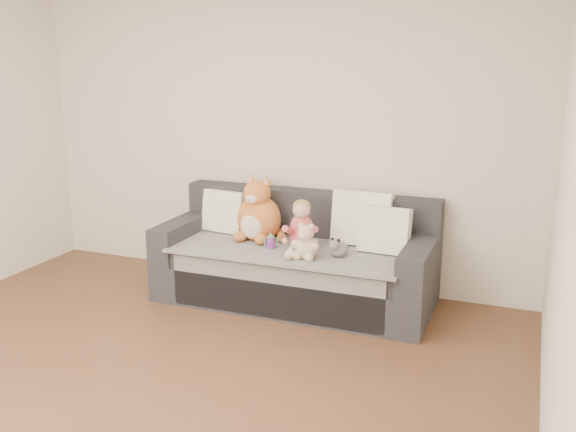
# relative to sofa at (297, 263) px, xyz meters

# --- Properties ---
(room_shell) EXTENTS (5.00, 5.00, 5.00)m
(room_shell) POSITION_rel_sofa_xyz_m (-0.36, -1.64, 0.99)
(room_shell) COLOR brown
(room_shell) RESTS_ON ground
(sofa) EXTENTS (2.20, 0.94, 0.85)m
(sofa) POSITION_rel_sofa_xyz_m (0.00, 0.00, 0.00)
(sofa) COLOR #292A2F
(sofa) RESTS_ON ground
(cushion_left) EXTENTS (0.41, 0.22, 0.37)m
(cushion_left) POSITION_rel_sofa_xyz_m (-0.71, 0.12, 0.34)
(cushion_left) COLOR white
(cushion_left) RESTS_ON sofa
(cushion_right_back) EXTENTS (0.47, 0.22, 0.44)m
(cushion_right_back) POSITION_rel_sofa_xyz_m (0.49, 0.19, 0.38)
(cushion_right_back) COLOR white
(cushion_right_back) RESTS_ON sofa
(cushion_right_front) EXTENTS (0.40, 0.20, 0.37)m
(cushion_right_front) POSITION_rel_sofa_xyz_m (0.70, 0.04, 0.34)
(cushion_right_front) COLOR white
(cushion_right_front) RESTS_ON sofa
(toddler) EXTENTS (0.28, 0.41, 0.40)m
(toddler) POSITION_rel_sofa_xyz_m (0.09, -0.15, 0.33)
(toddler) COLOR #E1554F
(toddler) RESTS_ON sofa
(plush_cat) EXTENTS (0.45, 0.38, 0.57)m
(plush_cat) POSITION_rel_sofa_xyz_m (-0.34, 0.02, 0.37)
(plush_cat) COLOR #CB592D
(plush_cat) RESTS_ON sofa
(teddy_bear) EXTENTS (0.22, 0.17, 0.28)m
(teddy_bear) POSITION_rel_sofa_xyz_m (0.20, -0.34, 0.28)
(teddy_bear) COLOR #D0AA90
(teddy_bear) RESTS_ON sofa
(plush_cow) EXTENTS (0.13, 0.20, 0.16)m
(plush_cow) POSITION_rel_sofa_xyz_m (0.41, -0.20, 0.23)
(plush_cow) COLOR white
(plush_cow) RESTS_ON sofa
(sippy_cup) EXTENTS (0.11, 0.09, 0.12)m
(sippy_cup) POSITION_rel_sofa_xyz_m (-0.15, -0.18, 0.23)
(sippy_cup) COLOR purple
(sippy_cup) RESTS_ON sofa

